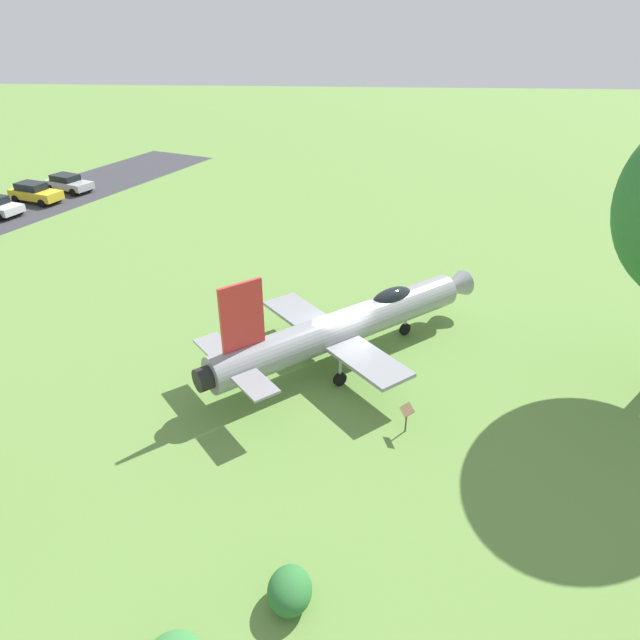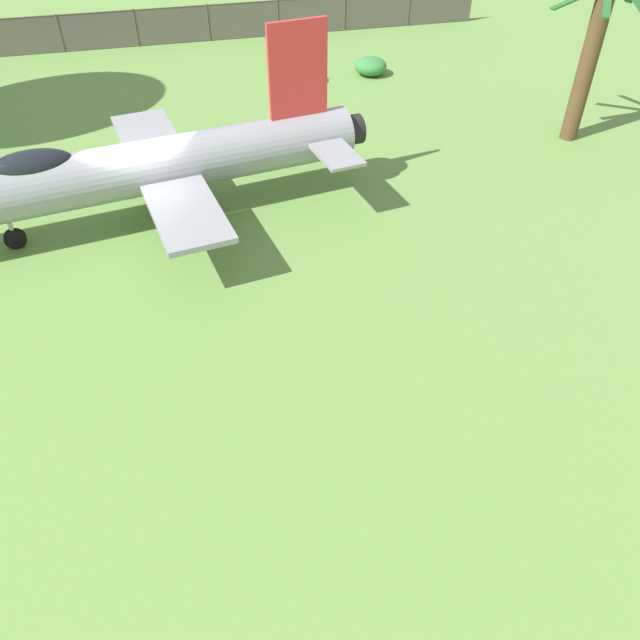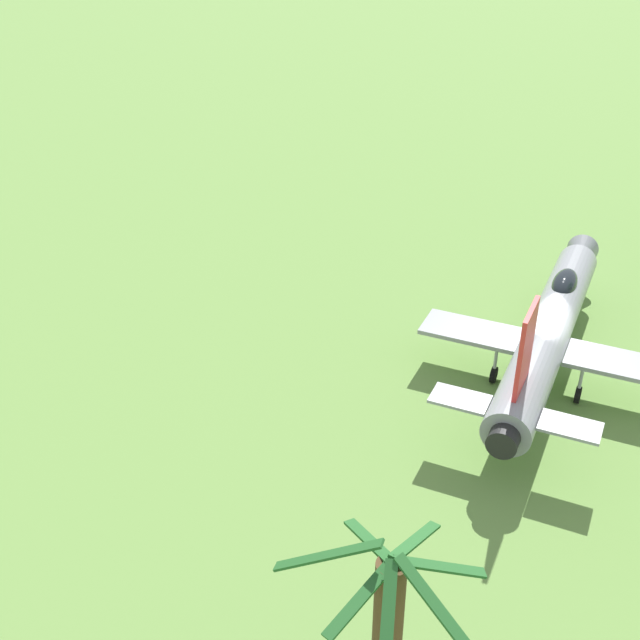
{
  "view_description": "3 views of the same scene",
  "coord_description": "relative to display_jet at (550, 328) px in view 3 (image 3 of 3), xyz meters",
  "views": [
    {
      "loc": [
        -21.26,
        -0.5,
        13.96
      ],
      "look_at": [
        -0.62,
        0.97,
        2.37
      ],
      "focal_mm": 31.39,
      "sensor_mm": 36.0,
      "label": 1
    },
    {
      "loc": [
        14.33,
        9.67,
        10.25
      ],
      "look_at": [
        4.66,
        6.76,
        1.5
      ],
      "focal_mm": 35.35,
      "sensor_mm": 36.0,
      "label": 2
    },
    {
      "loc": [
        -18.7,
        17.91,
        16.51
      ],
      "look_at": [
        4.66,
        6.76,
        1.5
      ],
      "focal_mm": 45.34,
      "sensor_mm": 36.0,
      "label": 3
    }
  ],
  "objects": [
    {
      "name": "ground_plane",
      "position": [
        -0.23,
        0.28,
        -1.75
      ],
      "size": [
        200.0,
        200.0,
        0.0
      ],
      "primitive_type": "plane",
      "color": "#668E42"
    },
    {
      "name": "display_jet",
      "position": [
        0.0,
        0.0,
        0.0
      ],
      "size": [
        11.29,
        12.62,
        5.19
      ],
      "rotation": [
        0.0,
        0.0,
        5.41
      ],
      "color": "gray",
      "rests_on": "ground_plane"
    }
  ]
}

